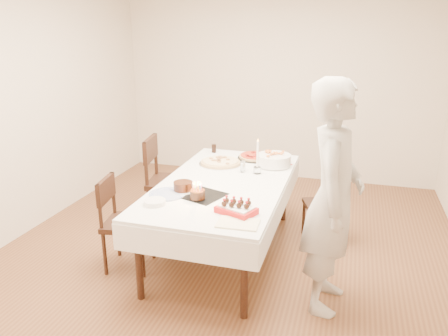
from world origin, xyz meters
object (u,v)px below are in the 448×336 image
(dining_table, at_px, (224,218))
(layer_cake, at_px, (183,187))
(cola_glass, at_px, (214,148))
(chair_right_savory, at_px, (323,205))
(chair_left_savory, at_px, (171,182))
(chair_left_dessert, at_px, (128,223))
(person, at_px, (333,198))
(pasta_bowl, at_px, (274,160))
(pizza_pepperoni, at_px, (255,157))
(birthday_cake, at_px, (197,191))
(strawberry_box, at_px, (236,209))
(pizza_white, at_px, (220,162))
(taper_candle, at_px, (258,156))

(dining_table, xyz_separation_m, layer_cake, (-0.28, -0.35, 0.42))
(layer_cake, bearing_deg, cola_glass, 95.45)
(chair_right_savory, relative_size, chair_left_savory, 0.77)
(chair_right_savory, height_order, chair_left_dessert, chair_left_dessert)
(chair_right_savory, relative_size, chair_left_dessert, 0.89)
(person, distance_m, cola_glass, 2.05)
(dining_table, bearing_deg, pasta_bowl, 59.63)
(pasta_bowl, bearing_deg, pizza_pepperoni, 139.33)
(pasta_bowl, bearing_deg, birthday_cake, -111.92)
(dining_table, xyz_separation_m, chair_left_savory, (-0.75, 0.45, 0.14))
(pizza_pepperoni, height_order, strawberry_box, strawberry_box)
(chair_right_savory, distance_m, birthday_cake, 1.51)
(pizza_white, bearing_deg, chair_right_savory, 2.03)
(pasta_bowl, xyz_separation_m, birthday_cake, (-0.45, -1.11, 0.01))
(chair_right_savory, xyz_separation_m, pasta_bowl, (-0.54, 0.07, 0.42))
(chair_right_savory, distance_m, strawberry_box, 1.42)
(chair_left_dessert, height_order, cola_glass, chair_left_dessert)
(pizza_pepperoni, xyz_separation_m, birthday_cake, (-0.20, -1.32, 0.06))
(pizza_white, distance_m, strawberry_box, 1.29)
(birthday_cake, bearing_deg, layer_cake, 142.14)
(chair_right_savory, bearing_deg, birthday_cake, -153.26)
(pasta_bowl, relative_size, layer_cake, 1.65)
(strawberry_box, bearing_deg, layer_cake, 150.55)
(pizza_white, distance_m, cola_glass, 0.46)
(layer_cake, xyz_separation_m, strawberry_box, (0.58, -0.33, -0.01))
(chair_left_savory, relative_size, pizza_white, 2.22)
(pizza_white, bearing_deg, taper_candle, -22.90)
(taper_candle, bearing_deg, layer_cake, -127.86)
(pasta_bowl, bearing_deg, chair_left_savory, -171.52)
(chair_right_savory, relative_size, birthday_cake, 5.70)
(chair_left_dessert, relative_size, cola_glass, 8.95)
(person, height_order, pizza_pepperoni, person)
(chair_right_savory, distance_m, pizza_white, 1.16)
(chair_left_dessert, bearing_deg, cola_glass, -114.50)
(chair_left_dessert, xyz_separation_m, taper_candle, (1.02, 0.82, 0.49))
(pizza_pepperoni, distance_m, cola_glass, 0.52)
(pizza_pepperoni, xyz_separation_m, layer_cake, (-0.39, -1.18, 0.02))
(chair_left_savory, relative_size, person, 0.56)
(chair_left_dessert, bearing_deg, chair_right_savory, -157.82)
(chair_left_savory, relative_size, chair_left_dessert, 1.17)
(person, xyz_separation_m, cola_glass, (-1.42, 1.47, -0.11))
(chair_left_savory, xyz_separation_m, pizza_white, (0.55, 0.06, 0.26))
(taper_candle, height_order, strawberry_box, taper_candle)
(chair_left_savory, relative_size, cola_glass, 10.46)
(chair_left_savory, distance_m, person, 2.07)
(layer_cake, bearing_deg, pizza_pepperoni, 71.55)
(person, distance_m, pizza_white, 1.62)
(taper_candle, relative_size, layer_cake, 1.65)
(pizza_pepperoni, bearing_deg, cola_glass, 169.40)
(pasta_bowl, relative_size, taper_candle, 1.00)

